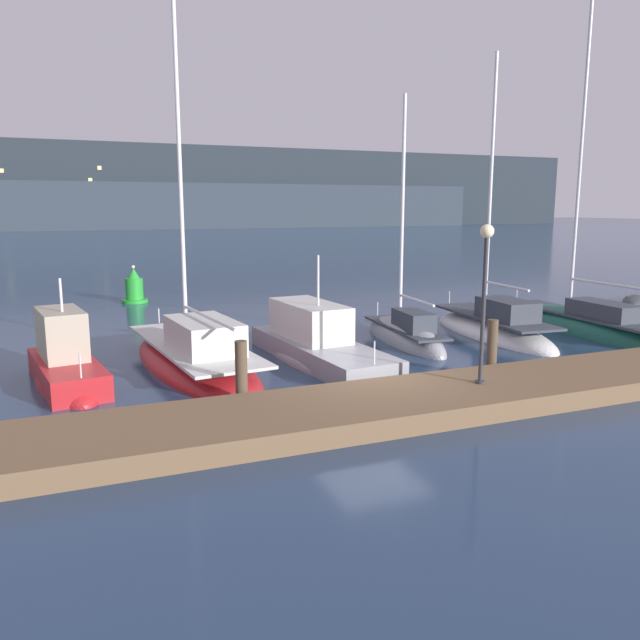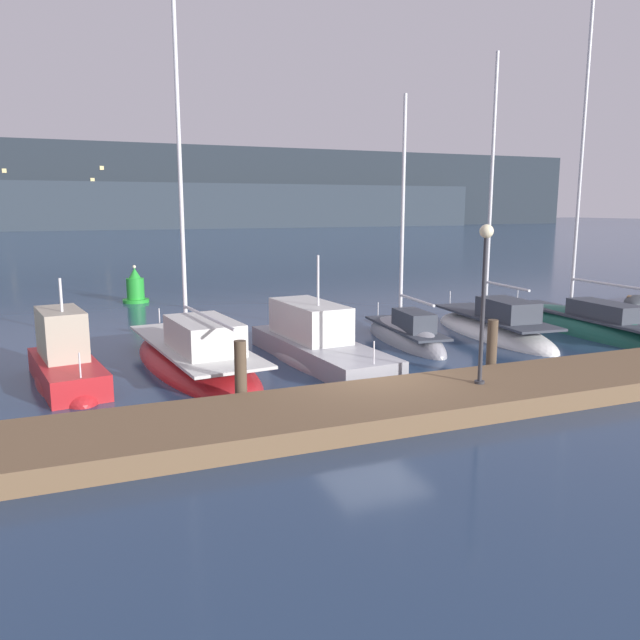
# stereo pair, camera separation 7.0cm
# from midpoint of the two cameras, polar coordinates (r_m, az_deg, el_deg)

# --- Properties ---
(ground_plane) EXTENTS (400.00, 400.00, 0.00)m
(ground_plane) POSITION_cam_midpoint_polar(r_m,az_deg,el_deg) (15.92, 4.81, -6.41)
(ground_plane) COLOR navy
(dock) EXTENTS (27.80, 2.80, 0.45)m
(dock) POSITION_cam_midpoint_polar(r_m,az_deg,el_deg) (14.34, 8.13, -7.43)
(dock) COLOR brown
(dock) RESTS_ON ground
(mooring_pile_1) EXTENTS (0.28, 0.28, 1.59)m
(mooring_pile_1) POSITION_cam_midpoint_polar(r_m,az_deg,el_deg) (14.36, -7.33, -5.01)
(mooring_pile_1) COLOR #4C3D2D
(mooring_pile_1) RESTS_ON ground
(mooring_pile_2) EXTENTS (0.28, 0.28, 1.60)m
(mooring_pile_2) POSITION_cam_midpoint_polar(r_m,az_deg,el_deg) (17.41, 15.33, -2.56)
(mooring_pile_2) COLOR #4C3D2D
(mooring_pile_2) RESTS_ON ground
(motorboat_berth_2) EXTENTS (2.22, 4.81, 3.39)m
(motorboat_berth_2) POSITION_cam_midpoint_polar(r_m,az_deg,el_deg) (17.58, -22.26, -4.47)
(motorboat_berth_2) COLOR red
(motorboat_berth_2) RESTS_ON ground
(sailboat_berth_3) EXTENTS (3.44, 8.69, 13.17)m
(sailboat_berth_3) POSITION_cam_midpoint_polar(r_m,az_deg,el_deg) (18.39, -11.45, -3.66)
(sailboat_berth_3) COLOR red
(sailboat_berth_3) RESTS_ON ground
(motorboat_berth_4) EXTENTS (2.67, 7.30, 3.77)m
(motorboat_berth_4) POSITION_cam_midpoint_polar(r_m,az_deg,el_deg) (18.76, -0.24, -2.96)
(motorboat_berth_4) COLOR gray
(motorboat_berth_4) RESTS_ON ground
(sailboat_berth_5) EXTENTS (1.95, 5.61, 9.00)m
(sailboat_berth_5) POSITION_cam_midpoint_polar(r_m,az_deg,el_deg) (21.55, 7.71, -1.72)
(sailboat_berth_5) COLOR gray
(sailboat_berth_5) RESTS_ON ground
(sailboat_berth_6) EXTENTS (2.64, 7.17, 10.44)m
(sailboat_berth_6) POSITION_cam_midpoint_polar(r_m,az_deg,el_deg) (23.31, 15.49, -0.97)
(sailboat_berth_6) COLOR white
(sailboat_berth_6) RESTS_ON ground
(sailboat_berth_7) EXTENTS (2.11, 8.36, 13.01)m
(sailboat_berth_7) POSITION_cam_midpoint_polar(r_m,az_deg,el_deg) (25.02, 22.79, -0.75)
(sailboat_berth_7) COLOR #195647
(sailboat_berth_7) RESTS_ON ground
(channel_buoy) EXTENTS (1.25, 1.25, 1.80)m
(channel_buoy) POSITION_cam_midpoint_polar(r_m,az_deg,el_deg) (31.47, -16.68, 2.73)
(channel_buoy) COLOR green
(channel_buoy) RESTS_ON ground
(dock_lamppost) EXTENTS (0.32, 0.32, 3.73)m
(dock_lamppost) POSITION_cam_midpoint_polar(r_m,az_deg,el_deg) (14.85, 14.71, 3.78)
(dock_lamppost) COLOR #2D2D33
(dock_lamppost) RESTS_ON dock
(hillside_backdrop) EXTENTS (240.00, 23.00, 17.75)m
(hillside_backdrop) POSITION_cam_midpoint_polar(r_m,az_deg,el_deg) (144.69, -19.03, 11.20)
(hillside_backdrop) COLOR #232B33
(hillside_backdrop) RESTS_ON ground
(rowboat_adrift) EXTENTS (3.02, 2.57, 0.56)m
(rowboat_adrift) POSITION_cam_midpoint_polar(r_m,az_deg,el_deg) (34.28, 26.78, 1.55)
(rowboat_adrift) COLOR #2D3338
(rowboat_adrift) RESTS_ON ground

